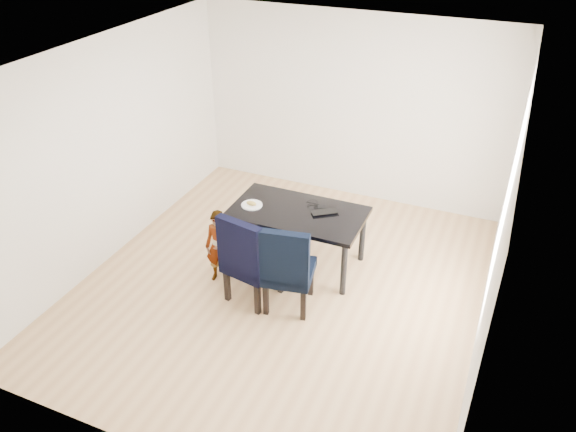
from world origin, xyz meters
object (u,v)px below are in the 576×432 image
at_px(chair_right, 289,264).
at_px(laptop, 324,210).
at_px(chair_left, 253,256).
at_px(dining_table, 298,237).
at_px(child, 219,247).
at_px(plate, 252,205).

relative_size(chair_right, laptop, 3.45).
bearing_deg(chair_left, chair_right, 13.82).
bearing_deg(laptop, dining_table, -13.36).
relative_size(chair_right, child, 1.18).
relative_size(dining_table, chair_left, 1.42).
height_order(dining_table, plate, plate).
height_order(chair_right, child, chair_right).
height_order(chair_left, laptop, chair_left).
bearing_deg(laptop, child, 2.70).
xyz_separation_m(dining_table, plate, (-0.57, -0.09, 0.38)).
bearing_deg(dining_table, child, -136.04).
bearing_deg(child, chair_right, -13.73).
distance_m(child, laptop, 1.31).
height_order(dining_table, child, child).
bearing_deg(plate, child, -103.64).
bearing_deg(chair_right, laptop, 75.27).
bearing_deg(plate, chair_left, -63.22).
distance_m(dining_table, plate, 0.69).
xyz_separation_m(chair_left, laptop, (0.49, 0.92, 0.20)).
distance_m(chair_left, child, 0.52).
distance_m(dining_table, chair_left, 0.85).
height_order(chair_left, chair_right, chair_left).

